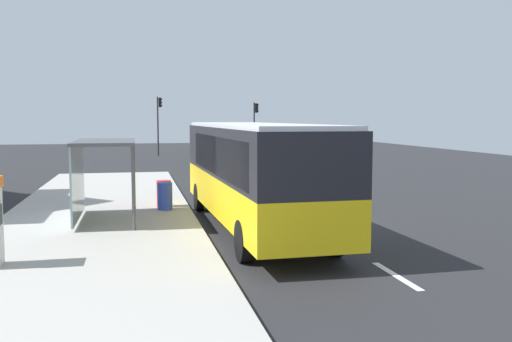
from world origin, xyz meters
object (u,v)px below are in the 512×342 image
(sedan_far, at_px, (210,143))
(traffic_light_far_side, at_px, (159,117))
(bus, at_px, (253,169))
(bus_shelter, at_px, (95,159))
(recycling_bin_red, at_px, (164,193))
(sedan_near, at_px, (223,148))
(white_van, at_px, (240,146))
(traffic_light_near_side, at_px, (255,120))
(recycling_bin_blue, at_px, (165,196))

(sedan_far, bearing_deg, traffic_light_far_side, -128.90)
(bus, distance_m, bus_shelter, 4.98)
(recycling_bin_red, xyz_separation_m, bus_shelter, (-2.21, -2.34, 1.44))
(sedan_near, relative_size, bus_shelter, 1.12)
(bus, relative_size, white_van, 2.11)
(sedan_near, distance_m, sedan_far, 8.86)
(traffic_light_near_side, bearing_deg, traffic_light_far_side, 174.69)
(white_van, relative_size, sedan_far, 1.17)
(traffic_light_far_side, height_order, bus_shelter, traffic_light_far_side)
(recycling_bin_blue, height_order, recycling_bin_red, same)
(recycling_bin_blue, bearing_deg, bus_shelter, -143.40)
(recycling_bin_red, bearing_deg, bus_shelter, -133.36)
(white_van, distance_m, sedan_far, 17.67)
(bus, distance_m, recycling_bin_red, 4.83)
(bus_shelter, bearing_deg, sedan_near, 74.24)
(traffic_light_near_side, xyz_separation_m, traffic_light_far_side, (-8.61, 0.80, 0.29))
(traffic_light_near_side, bearing_deg, sedan_near, -157.02)
(traffic_light_far_side, xyz_separation_m, bus_shelter, (-3.31, -33.02, -1.38))
(white_van, distance_m, bus_shelter, 23.69)
(sedan_near, bearing_deg, sedan_far, 89.96)
(sedan_near, height_order, recycling_bin_red, sedan_near)
(sedan_far, distance_m, recycling_bin_red, 37.94)
(traffic_light_near_side, bearing_deg, recycling_bin_blue, -107.60)
(white_van, bearing_deg, bus_shelter, -111.33)
(white_van, bearing_deg, sedan_near, 89.37)
(white_van, height_order, bus_shelter, bus_shelter)
(bus, bearing_deg, sedan_far, 84.45)
(bus, relative_size, recycling_bin_red, 11.66)
(recycling_bin_blue, relative_size, bus_shelter, 0.24)
(sedan_far, relative_size, recycling_bin_red, 4.73)
(bus_shelter, bearing_deg, bus, -19.05)
(traffic_light_far_side, bearing_deg, traffic_light_near_side, -5.31)
(recycling_bin_red, bearing_deg, white_van, 72.01)
(traffic_light_far_side, bearing_deg, recycling_bin_blue, -92.00)
(recycling_bin_blue, height_order, bus_shelter, bus_shelter)
(bus, height_order, sedan_far, bus)
(bus, distance_m, sedan_near, 32.75)
(sedan_far, xyz_separation_m, recycling_bin_red, (-6.50, -37.38, -0.14))
(white_van, bearing_deg, traffic_light_near_side, 72.00)
(recycling_bin_blue, relative_size, traffic_light_near_side, 0.20)
(white_van, relative_size, recycling_bin_blue, 5.53)
(sedan_near, xyz_separation_m, traffic_light_far_side, (-5.40, 2.16, 2.69))
(sedan_near, height_order, bus_shelter, bus_shelter)
(bus, relative_size, traffic_light_near_side, 2.32)
(white_van, distance_m, recycling_bin_blue, 21.41)
(traffic_light_far_side, bearing_deg, bus, -87.70)
(sedan_near, bearing_deg, white_van, -90.63)
(bus, height_order, recycling_bin_red, bus)
(white_van, relative_size, traffic_light_far_side, 1.00)
(bus, xyz_separation_m, white_van, (3.91, 23.68, -0.50))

